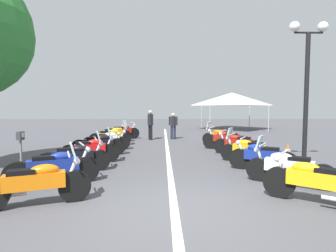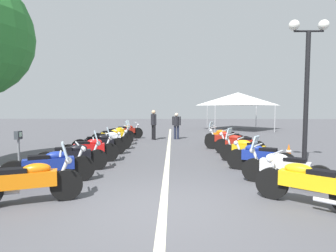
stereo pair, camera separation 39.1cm
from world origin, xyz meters
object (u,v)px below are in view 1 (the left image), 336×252
motorcycle_left_row_6 (111,136)px  motorcycle_left_row_7 (114,134)px  street_lamp_twin_globe (307,68)px  motorcycle_left_row_1 (54,167)px  motorcycle_right_row_2 (262,156)px  motorcycle_right_row_6 (221,137)px  motorcycle_left_row_0 (37,182)px  bystander_1 (150,122)px  motorcycle_left_row_8 (123,131)px  motorcycle_right_row_1 (288,167)px  motorcycle_right_row_0 (315,181)px  motorcycle_left_row_2 (75,157)px  parking_meter (21,147)px  motorcycle_right_row_4 (238,144)px  traffic_cone_0 (288,152)px  motorcycle_left_row_5 (107,140)px  motorcycle_right_row_5 (226,139)px  event_tent (232,99)px  motorcycle_left_row_3 (91,149)px  bystander_0 (173,124)px  motorcycle_right_row_3 (248,150)px  motorcycle_left_row_4 (99,144)px

motorcycle_left_row_6 → motorcycle_left_row_7: bearing=72.9°
motorcycle_left_row_7 → street_lamp_twin_globe: bearing=-67.3°
motorcycle_left_row_1 → street_lamp_twin_globe: (1.98, -7.23, 2.70)m
motorcycle_right_row_2 → motorcycle_right_row_6: 5.37m
motorcycle_left_row_0 → bystander_1: size_ratio=1.13×
motorcycle_left_row_8 → bystander_1: bystander_1 is taller
motorcycle_left_row_8 → street_lamp_twin_globe: 10.74m
motorcycle_left_row_7 → motorcycle_right_row_1: (-8.19, -5.74, -0.01)m
motorcycle_right_row_0 → bystander_1: size_ratio=0.94×
motorcycle_left_row_2 → parking_meter: 1.49m
motorcycle_right_row_4 → motorcycle_right_row_1: bearing=119.2°
parking_meter → motorcycle_left_row_6: bearing=85.4°
motorcycle_right_row_2 → motorcycle_left_row_0: bearing=56.4°
parking_meter → traffic_cone_0: (2.68, -8.30, -0.61)m
motorcycle_left_row_5 → motorcycle_right_row_0: bearing=-65.8°
motorcycle_right_row_5 → parking_meter: 8.24m
traffic_cone_0 → event_tent: (13.40, -1.41, 2.36)m
motorcycle_right_row_5 → street_lamp_twin_globe: street_lamp_twin_globe is taller
motorcycle_left_row_0 → motorcycle_left_row_3: 4.03m
motorcycle_left_row_8 → parking_meter: size_ratio=1.56×
parking_meter → motorcycle_left_row_5: bearing=81.8°
motorcycle_left_row_2 → motorcycle_right_row_5: size_ratio=1.01×
motorcycle_left_row_6 → street_lamp_twin_globe: 9.09m
bystander_0 → event_tent: event_tent is taller
motorcycle_right_row_3 → bystander_1: bystander_1 is taller
motorcycle_right_row_2 → bystander_1: size_ratio=1.03×
motorcycle_right_row_0 → bystander_1: bystander_1 is taller
motorcycle_left_row_2 → motorcycle_right_row_5: (4.07, -5.45, 0.01)m
motorcycle_right_row_3 → traffic_cone_0: 1.73m
motorcycle_left_row_5 → bystander_0: size_ratio=1.32×
motorcycle_left_row_8 → motorcycle_right_row_3: motorcycle_right_row_3 is taller
motorcycle_left_row_2 → motorcycle_left_row_7: 6.77m
motorcycle_left_row_7 → motorcycle_right_row_4: motorcycle_left_row_7 is taller
motorcycle_left_row_8 → motorcycle_right_row_2: (-8.26, -5.40, -0.02)m
motorcycle_left_row_5 → motorcycle_left_row_7: motorcycle_left_row_7 is taller
motorcycle_right_row_0 → bystander_0: size_ratio=1.05×
motorcycle_left_row_4 → bystander_1: 5.54m
motorcycle_left_row_8 → motorcycle_right_row_2: bearing=-78.2°
motorcycle_right_row_5 → event_tent: 11.76m
motorcycle_right_row_3 → street_lamp_twin_globe: street_lamp_twin_globe is taller
motorcycle_left_row_4 → motorcycle_right_row_3: bearing=-35.9°
street_lamp_twin_globe → parking_meter: street_lamp_twin_globe is taller
motorcycle_right_row_3 → traffic_cone_0: bearing=-129.2°
motorcycle_right_row_0 → motorcycle_left_row_4: bearing=-5.5°
motorcycle_right_row_5 → motorcycle_left_row_3: bearing=57.3°
event_tent → motorcycle_left_row_5: bearing=142.4°
motorcycle_left_row_1 → motorcycle_left_row_5: motorcycle_left_row_1 is taller
street_lamp_twin_globe → motorcycle_left_row_6: bearing=55.8°
event_tent → motorcycle_right_row_4: bearing=166.5°
motorcycle_left_row_2 → traffic_cone_0: 7.41m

